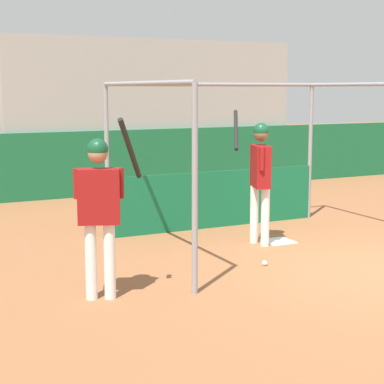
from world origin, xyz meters
The scene contains 7 objects.
outfield_wall centered at (0.00, 7.44, 0.72)m, with size 24.00×0.12×1.45m.
bleacher_section centered at (0.00, 9.51, 1.76)m, with size 7.05×4.00×3.53m.
batting_cage centered at (-0.72, 2.78, 1.05)m, with size 3.97×3.18×2.47m.
home_plate centered at (-0.36, 1.96, 0.01)m, with size 0.44×0.44×0.02m.
player_batter centered at (-0.72, 1.98, 1.15)m, with size 0.62×1.01×2.04m.
player_waiting centered at (-3.71, 0.54, 1.11)m, with size 0.80×0.51×2.06m.
baseball centered at (-1.30, 0.89, 0.04)m, with size 0.07×0.07×0.07m.
Camera 1 is at (-5.87, -6.22, 2.36)m, focal length 60.00 mm.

